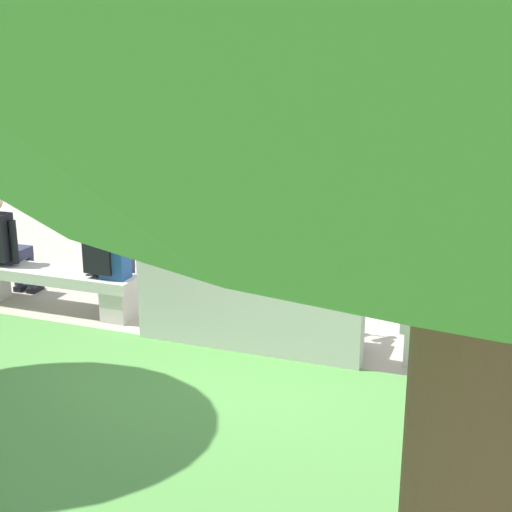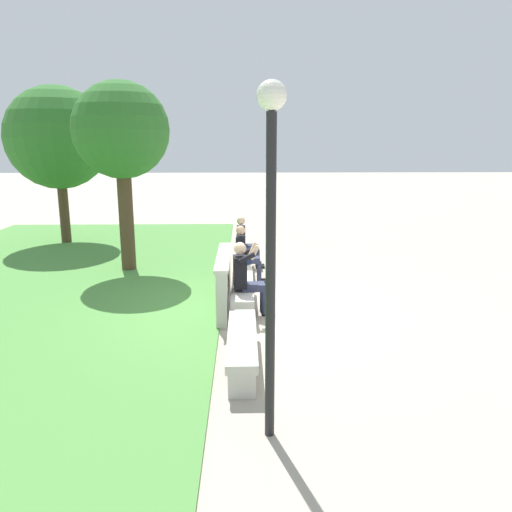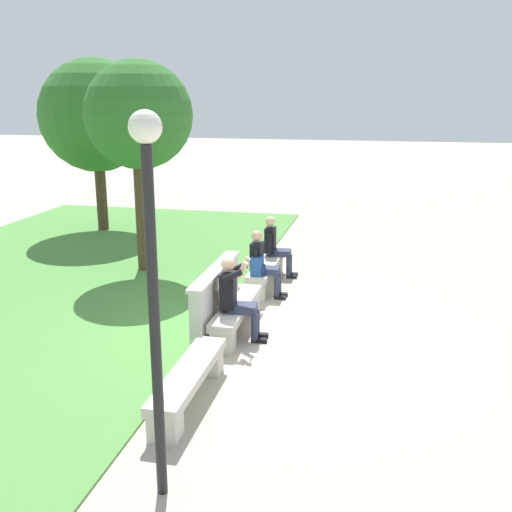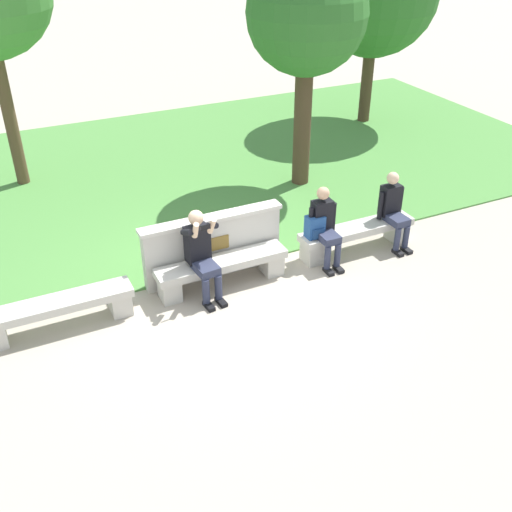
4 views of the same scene
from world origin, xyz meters
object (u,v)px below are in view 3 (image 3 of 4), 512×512
object	(u,v)px
person_photographer	(236,294)
lamp_post	(151,255)
bench_main	(189,380)
person_companion	(275,245)
backpack	(258,266)
tree_behind_wall	(96,116)
person_distant	(262,262)
bench_near	(237,312)
tree_left_background	(139,117)
bench_mid	(266,270)

from	to	relation	value
person_photographer	lamp_post	xyz separation A→B (m)	(-3.75, -0.22, 1.63)
bench_main	person_companion	bearing A→B (deg)	-0.70
person_photographer	backpack	bearing A→B (deg)	2.19
bench_main	lamp_post	bearing A→B (deg)	-170.15
person_photographer	tree_behind_wall	distance (m)	8.86
person_distant	person_companion	xyz separation A→B (m)	(1.31, -0.00, 0.00)
tree_behind_wall	person_photographer	bearing A→B (deg)	-140.27
bench_near	person_photographer	bearing A→B (deg)	-167.20
tree_behind_wall	tree_left_background	xyz separation A→B (m)	(-3.35, -2.64, 0.11)
bench_main	person_photographer	bearing A→B (deg)	-2.16
person_companion	tree_behind_wall	world-z (taller)	tree_behind_wall
backpack	bench_near	bearing A→B (deg)	179.86
bench_main	lamp_post	size ratio (longest dim) A/B	0.57
person_companion	bench_near	bearing A→B (deg)	178.74
bench_near	lamp_post	distance (m)	4.59
bench_main	person_distant	bearing A→B (deg)	-0.92
lamp_post	backpack	bearing A→B (deg)	2.93
person_distant	tree_behind_wall	world-z (taller)	tree_behind_wall
bench_near	lamp_post	size ratio (longest dim) A/B	0.57
bench_main	person_companion	distance (m)	5.44
backpack	person_distant	bearing A→B (deg)	-25.05
person_photographer	person_companion	bearing A→B (deg)	0.19
bench_mid	tree_behind_wall	size ratio (longest dim) A/B	0.44
person_distant	backpack	world-z (taller)	person_distant
bench_mid	tree_behind_wall	distance (m)	7.17
bench_main	bench_near	bearing A→B (deg)	0.00
bench_near	person_distant	distance (m)	1.76
person_distant	tree_left_background	bearing A→B (deg)	67.63
bench_mid	lamp_post	xyz separation A→B (m)	(-6.49, -0.29, 2.06)
person_companion	tree_behind_wall	xyz separation A→B (m)	(3.19, 5.44, 2.43)
bench_mid	person_distant	world-z (taller)	person_distant
person_photographer	lamp_post	bearing A→B (deg)	-176.68
tree_left_background	lamp_post	distance (m)	7.64
person_companion	tree_behind_wall	distance (m)	6.76
lamp_post	tree_behind_wall	bearing A→B (deg)	28.80
bench_near	person_distant	world-z (taller)	person_distant
person_companion	tree_left_background	distance (m)	3.79
bench_main	bench_mid	bearing A→B (deg)	0.00
person_photographer	tree_left_background	bearing A→B (deg)	41.20
bench_near	bench_mid	size ratio (longest dim) A/B	1.00
tree_left_background	person_photographer	bearing A→B (deg)	-138.80
tree_behind_wall	person_companion	bearing A→B (deg)	-120.38
person_distant	person_companion	world-z (taller)	same
tree_behind_wall	lamp_post	xyz separation A→B (m)	(-10.32, -5.67, -0.74)
bench_main	bench_mid	size ratio (longest dim) A/B	1.00
tree_behind_wall	lamp_post	bearing A→B (deg)	-151.20
bench_mid	person_photographer	size ratio (longest dim) A/B	1.53
tree_behind_wall	bench_near	bearing A→B (deg)	-139.17
bench_mid	person_photographer	bearing A→B (deg)	-178.38
person_distant	backpack	xyz separation A→B (m)	(-0.13, 0.06, -0.05)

